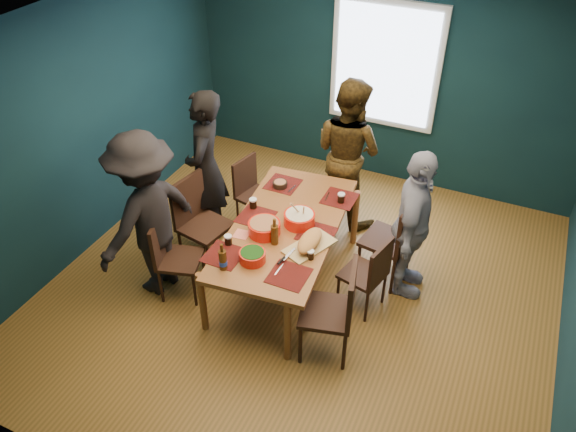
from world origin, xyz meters
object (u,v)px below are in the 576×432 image
chair_left_far (251,188)px  cutting_board (310,242)px  person_right (412,226)px  bowl_salad (264,228)px  bowl_herbs (252,256)px  chair_left_near (171,252)px  person_near_left (147,216)px  chair_right_mid (371,271)px  chair_right_far (396,236)px  dining_table (286,231)px  chair_right_near (338,306)px  person_back (348,152)px  person_far_left (206,169)px  chair_left_mid (197,216)px  bowl_dumpling (299,218)px

chair_left_far → cutting_board: (1.14, -0.98, 0.32)m
person_right → bowl_salad: 1.44m
bowl_herbs → chair_left_near: bearing=179.7°
chair_left_near → person_near_left: person_near_left is taller
person_right → chair_right_mid: bearing=143.5°
chair_right_far → cutting_board: (-0.66, -0.71, 0.23)m
dining_table → bowl_salad: size_ratio=6.63×
person_near_left → bowl_herbs: (1.15, -0.02, -0.08)m
dining_table → chair_right_mid: chair_right_mid is taller
chair_right_near → dining_table: bearing=126.9°
person_back → person_far_left: bearing=59.8°
dining_table → chair_right_far: chair_right_far is taller
person_back → cutting_board: bearing=118.6°
bowl_herbs → cutting_board: 0.56m
person_back → bowl_salad: (-0.28, -1.59, -0.06)m
person_right → person_back: bearing=39.4°
chair_left_far → bowl_herbs: size_ratio=3.55×
dining_table → chair_right_far: bearing=20.4°
person_right → cutting_board: (-0.81, -0.64, 0.00)m
chair_right_near → bowl_herbs: size_ratio=4.16×
chair_right_far → chair_right_mid: size_ratio=1.18×
chair_right_mid → bowl_herbs: bowl_herbs is taller
chair_right_near → person_right: 1.16m
dining_table → bowl_salad: (-0.13, -0.20, 0.14)m
chair_left_mid → bowl_dumpling: size_ratio=3.33×
chair_right_mid → bowl_dumpling: bearing=-172.5°
chair_left_far → person_back: bearing=46.3°
chair_left_near → person_back: size_ratio=0.51×
chair_left_mid → person_back: 1.87m
dining_table → chair_right_near: size_ratio=2.06×
chair_left_mid → person_near_left: 0.63m
chair_left_mid → person_right: bearing=23.4°
chair_left_near → bowl_dumpling: size_ratio=2.92×
chair_left_mid → chair_right_near: size_ratio=1.02×
chair_left_mid → chair_right_near: (1.80, -0.60, -0.01)m
chair_left_far → chair_right_mid: chair_left_far is taller
dining_table → chair_left_far: chair_left_far is taller
chair_right_far → bowl_salad: bearing=-139.0°
chair_left_near → person_near_left: 0.43m
person_back → bowl_salad: person_back is taller
bowl_salad → chair_left_far: bearing=124.2°
bowl_salad → dining_table: bearing=56.3°
chair_right_far → bowl_herbs: (-1.05, -1.10, 0.23)m
chair_left_far → chair_left_near: (-0.19, -1.37, 0.02)m
person_near_left → person_far_left: bearing=-171.9°
bowl_salad → cutting_board: (0.48, -0.01, -0.01)m
person_right → bowl_dumpling: (-1.04, -0.36, 0.01)m
dining_table → person_right: size_ratio=1.28×
chair_left_far → chair_left_mid: (-0.21, -0.83, 0.10)m
chair_right_far → person_right: person_right is taller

